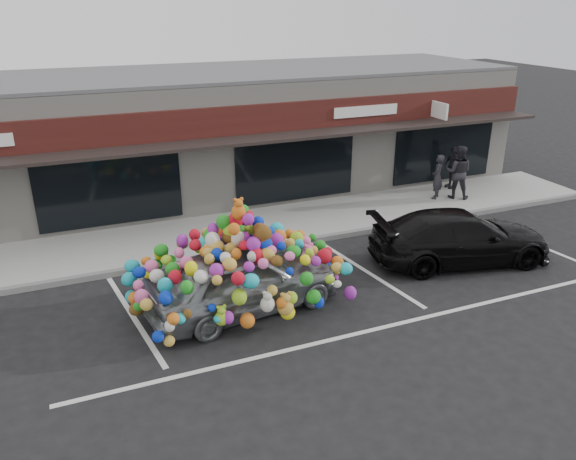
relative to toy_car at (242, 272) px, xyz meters
name	(u,v)px	position (x,y,z in m)	size (l,w,h in m)	color
ground	(270,295)	(0.79, 0.38, -0.94)	(90.00, 90.00, 0.00)	black
shop_building	(185,135)	(0.79, 8.82, 1.22)	(24.00, 7.20, 4.31)	beige
sidewalk	(223,233)	(0.79, 4.38, -0.87)	(26.00, 3.00, 0.15)	#969691
kerb	(238,252)	(0.79, 2.88, -0.87)	(26.00, 0.18, 0.16)	slate
parking_stripe_left	(134,317)	(-2.41, 0.58, -0.94)	(0.12, 4.40, 0.01)	silver
parking_stripe_mid	(367,272)	(3.59, 0.58, -0.94)	(0.12, 4.40, 0.01)	silver
parking_stripe_right	(526,240)	(8.99, 0.58, -0.94)	(0.12, 4.40, 0.01)	silver
lane_line	(392,325)	(2.79, -1.92, -0.94)	(14.00, 0.12, 0.01)	silver
toy_car	(242,272)	(0.00, 0.00, 0.00)	(3.23, 5.01, 2.78)	#909399
black_sedan	(460,237)	(6.21, 0.22, -0.24)	(4.86, 1.97, 1.41)	black
pedestrian_a	(437,177)	(8.56, 4.46, -0.01)	(0.57, 0.37, 1.56)	black
pedestrian_b	(458,172)	(9.24, 4.25, 0.14)	(0.90, 0.70, 1.86)	black
pedestrian_c	(453,167)	(9.80, 5.24, -0.01)	(0.38, 0.91, 1.56)	black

